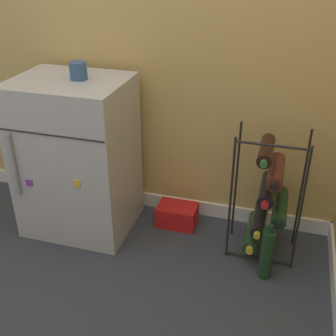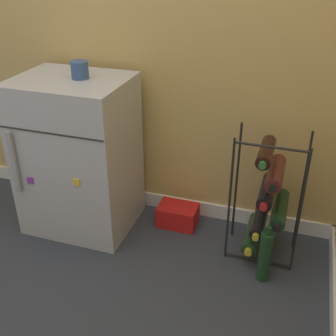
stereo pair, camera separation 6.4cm
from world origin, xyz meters
name	(u,v)px [view 2 (the right image)]	position (x,y,z in m)	size (l,w,h in m)	color
ground_plane	(125,286)	(0.00, 0.00, 0.00)	(14.00, 14.00, 0.00)	#333842
mini_fridge	(79,156)	(-0.44, 0.43, 0.43)	(0.58, 0.49, 0.86)	#B7BABF
wine_rack	(267,199)	(0.58, 0.46, 0.33)	(0.35, 0.32, 0.68)	black
soda_box	(178,215)	(0.09, 0.56, 0.06)	(0.22, 0.15, 0.12)	red
fridge_top_cup	(80,70)	(-0.39, 0.45, 0.90)	(0.09, 0.09, 0.09)	#335184
loose_bottle_floor	(265,256)	(0.62, 0.26, 0.14)	(0.06, 0.06, 0.31)	#19381E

